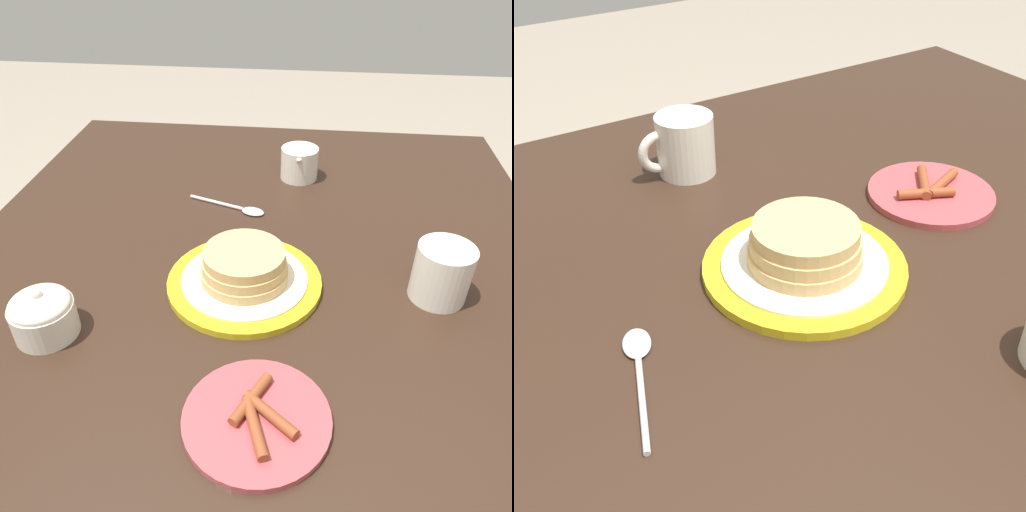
% 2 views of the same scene
% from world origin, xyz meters
% --- Properties ---
extents(dining_table, '(1.43, 1.06, 0.77)m').
position_xyz_m(dining_table, '(0.00, 0.00, 0.67)').
color(dining_table, '#332116').
rests_on(dining_table, ground_plane).
extents(pancake_plate, '(0.25, 0.25, 0.07)m').
position_xyz_m(pancake_plate, '(0.04, 0.01, 0.80)').
color(pancake_plate, gold).
rests_on(pancake_plate, dining_table).
extents(side_plate_bacon, '(0.18, 0.18, 0.02)m').
position_xyz_m(side_plate_bacon, '(-0.22, -0.04, 0.78)').
color(side_plate_bacon, '#B2474C').
rests_on(side_plate_bacon, dining_table).
extents(coffee_mug, '(0.12, 0.09, 0.09)m').
position_xyz_m(coffee_mug, '(0.05, -0.29, 0.82)').
color(coffee_mug, silver).
rests_on(coffee_mug, dining_table).
extents(creamer_pitcher, '(0.12, 0.08, 0.08)m').
position_xyz_m(creamer_pitcher, '(0.43, -0.06, 0.81)').
color(creamer_pitcher, silver).
rests_on(creamer_pitcher, dining_table).
extents(sugar_bowl, '(0.09, 0.09, 0.08)m').
position_xyz_m(sugar_bowl, '(-0.10, 0.28, 0.81)').
color(sugar_bowl, silver).
rests_on(sugar_bowl, dining_table).
extents(spoon, '(0.07, 0.16, 0.01)m').
position_xyz_m(spoon, '(0.27, 0.05, 0.78)').
color(spoon, silver).
rests_on(spoon, dining_table).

